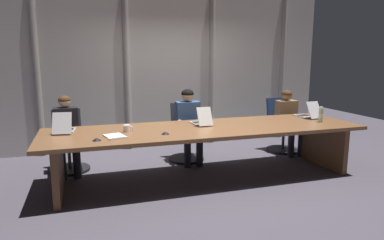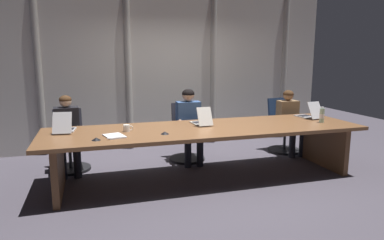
{
  "view_description": "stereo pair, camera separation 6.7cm",
  "coord_description": "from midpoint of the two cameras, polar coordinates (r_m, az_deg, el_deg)",
  "views": [
    {
      "loc": [
        -1.63,
        -4.5,
        1.74
      ],
      "look_at": [
        -0.18,
        0.09,
        0.85
      ],
      "focal_mm": 32.19,
      "sensor_mm": 36.0,
      "label": 1
    },
    {
      "loc": [
        -1.57,
        -4.52,
        1.74
      ],
      "look_at": [
        -0.18,
        0.09,
        0.85
      ],
      "focal_mm": 32.19,
      "sensor_mm": 36.0,
      "label": 2
    }
  ],
  "objects": [
    {
      "name": "person_left_end",
      "position": [
        5.45,
        -19.61,
        -1.58
      ],
      "size": [
        0.4,
        0.57,
        1.17
      ],
      "rotation": [
        0.0,
        0.0,
        -1.49
      ],
      "color": "black",
      "rests_on": "ground_plane"
    },
    {
      "name": "water_bottle_primary",
      "position": [
        5.6,
        21.04,
        0.72
      ],
      "size": [
        0.07,
        0.07,
        0.24
      ],
      "color": "#ADD1B2",
      "rests_on": "conference_table"
    },
    {
      "name": "spiral_notepad",
      "position": [
        4.42,
        -12.3,
        -2.62
      ],
      "size": [
        0.29,
        0.35,
        0.03
      ],
      "rotation": [
        0.0,
        0.0,
        0.27
      ],
      "color": "silver",
      "rests_on": "conference_table"
    },
    {
      "name": "laptop_left_end",
      "position": [
        4.88,
        -19.98,
        -1.21
      ],
      "size": [
        0.29,
        0.46,
        0.28
      ],
      "rotation": [
        0.0,
        0.0,
        1.45
      ],
      "color": "#BCBCC1",
      "rests_on": "conference_table"
    },
    {
      "name": "office_chair_left_end",
      "position": [
        5.68,
        -19.31,
        -4.26
      ],
      "size": [
        0.6,
        0.6,
        0.93
      ],
      "rotation": [
        0.0,
        0.0,
        -1.49
      ],
      "color": "#2D2D38",
      "rests_on": "ground_plane"
    },
    {
      "name": "person_center",
      "position": [
        6.47,
        16.2,
        0.34
      ],
      "size": [
        0.38,
        0.55,
        1.14
      ],
      "rotation": [
        0.0,
        0.0,
        -1.6
      ],
      "color": "olive",
      "rests_on": "ground_plane"
    },
    {
      "name": "ground_plane",
      "position": [
        5.09,
        2.68,
        -9.53
      ],
      "size": [
        12.6,
        12.6,
        0.0
      ],
      "primitive_type": "plane",
      "color": "#47424C"
    },
    {
      "name": "office_chair_center",
      "position": [
        6.64,
        15.12,
        -1.82
      ],
      "size": [
        0.6,
        0.61,
        0.98
      ],
      "rotation": [
        0.0,
        0.0,
        -1.41
      ],
      "color": "navy",
      "rests_on": "ground_plane"
    },
    {
      "name": "conference_mic_middle",
      "position": [
        4.28,
        -15.17,
        -3.05
      ],
      "size": [
        0.11,
        0.11,
        0.03
      ],
      "primitive_type": "cone",
      "color": "black",
      "rests_on": "conference_table"
    },
    {
      "name": "laptop_left_mid",
      "position": [
        5.08,
        1.9,
        -0.16
      ],
      "size": [
        0.24,
        0.43,
        0.27
      ],
      "rotation": [
        0.0,
        0.0,
        1.64
      ],
      "color": "beige",
      "rests_on": "conference_table"
    },
    {
      "name": "coffee_mug_near",
      "position": [
        4.67,
        -10.34,
        -1.35
      ],
      "size": [
        0.13,
        0.09,
        0.09
      ],
      "color": "white",
      "rests_on": "conference_table"
    },
    {
      "name": "curtain_backdrop",
      "position": [
        6.75,
        -3.02,
        8.36
      ],
      "size": [
        6.3,
        0.16,
        2.99
      ],
      "color": "beige",
      "rests_on": "ground_plane"
    },
    {
      "name": "office_chair_left_mid",
      "position": [
        5.89,
        -0.62,
        -3.08
      ],
      "size": [
        0.6,
        0.6,
        0.96
      ],
      "rotation": [
        0.0,
        0.0,
        -1.62
      ],
      "color": "#2D2D38",
      "rests_on": "ground_plane"
    },
    {
      "name": "laptop_center",
      "position": [
        5.98,
        19.04,
        0.88
      ],
      "size": [
        0.28,
        0.48,
        0.28
      ],
      "rotation": [
        0.0,
        0.0,
        1.68
      ],
      "color": "#BCBCC1",
      "rests_on": "conference_table"
    },
    {
      "name": "conference_table",
      "position": [
        4.92,
        2.75,
        -2.76
      ],
      "size": [
        4.49,
        1.26,
        0.75
      ],
      "color": "brown",
      "rests_on": "ground_plane"
    },
    {
      "name": "person_left_mid",
      "position": [
        5.68,
        -0.12,
        -0.12
      ],
      "size": [
        0.41,
        0.55,
        1.21
      ],
      "rotation": [
        0.0,
        0.0,
        -1.6
      ],
      "color": "#335184",
      "rests_on": "ground_plane"
    },
    {
      "name": "conference_mic_left_side",
      "position": [
        4.47,
        -4.1,
        -2.13
      ],
      "size": [
        0.11,
        0.11,
        0.03
      ],
      "primitive_type": "cone",
      "color": "black",
      "rests_on": "conference_table"
    }
  ]
}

